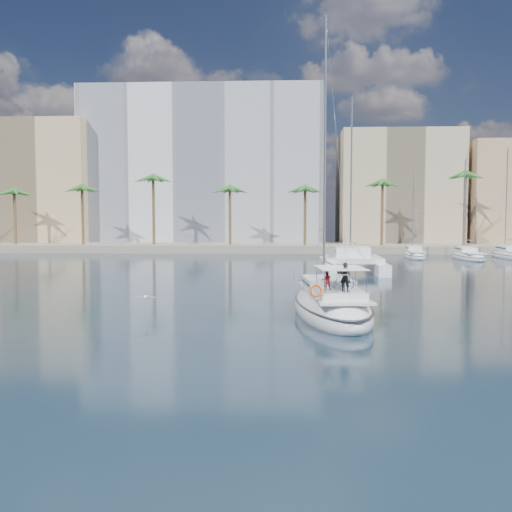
{
  "coord_description": "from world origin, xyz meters",
  "views": [
    {
      "loc": [
        2.34,
        -30.8,
        5.63
      ],
      "look_at": [
        0.76,
        1.5,
        3.37
      ],
      "focal_mm": 40.0,
      "sensor_mm": 36.0,
      "label": 1
    }
  ],
  "objects": [
    {
      "name": "building_beige",
      "position": [
        22.0,
        70.0,
        10.0
      ],
      "size": [
        20.0,
        14.0,
        20.0
      ],
      "primitive_type": "cube",
      "color": "tan",
      "rests_on": "ground"
    },
    {
      "name": "ground",
      "position": [
        0.0,
        0.0,
        0.0
      ],
      "size": [
        160.0,
        160.0,
        0.0
      ],
      "primitive_type": "plane",
      "color": "black",
      "rests_on": "ground"
    },
    {
      "name": "seagull",
      "position": [
        -5.45,
        0.82,
        1.07
      ],
      "size": [
        1.17,
        0.5,
        0.22
      ],
      "color": "silver",
      "rests_on": "ground"
    },
    {
      "name": "catamaran",
      "position": [
        9.32,
        27.73,
        1.16
      ],
      "size": [
        6.54,
        12.55,
        18.01
      ],
      "rotation": [
        0.0,
        0.0,
        -0.03
      ],
      "color": "white",
      "rests_on": "ground"
    },
    {
      "name": "palm_right",
      "position": [
        34.0,
        57.0,
        10.28
      ],
      "size": [
        3.6,
        3.6,
        12.3
      ],
      "color": "brown",
      "rests_on": "ground"
    },
    {
      "name": "palm_centre",
      "position": [
        0.0,
        57.0,
        10.28
      ],
      "size": [
        3.6,
        3.6,
        12.3
      ],
      "color": "brown",
      "rests_on": "ground"
    },
    {
      "name": "main_sloop",
      "position": [
        5.05,
        1.55,
        0.55
      ],
      "size": [
        5.07,
        12.75,
        18.46
      ],
      "rotation": [
        0.0,
        0.0,
        0.09
      ],
      "color": "white",
      "rests_on": "ground"
    },
    {
      "name": "moored_yacht_b",
      "position": [
        26.5,
        45.0,
        0.0
      ],
      "size": [
        3.32,
        10.83,
        13.72
      ],
      "primitive_type": null,
      "rotation": [
        0.0,
        0.0,
        -0.02
      ],
      "color": "white",
      "rests_on": "ground"
    },
    {
      "name": "building_tan_left",
      "position": [
        -42.0,
        69.0,
        11.0
      ],
      "size": [
        22.0,
        14.0,
        22.0
      ],
      "primitive_type": "cube",
      "color": "tan",
      "rests_on": "ground"
    },
    {
      "name": "quay",
      "position": [
        0.0,
        61.0,
        0.6
      ],
      "size": [
        120.0,
        14.0,
        1.2
      ],
      "primitive_type": "cube",
      "color": "gray",
      "rests_on": "ground"
    },
    {
      "name": "moored_yacht_a",
      "position": [
        20.0,
        47.0,
        0.0
      ],
      "size": [
        3.37,
        9.52,
        11.9
      ],
      "primitive_type": null,
      "rotation": [
        0.0,
        0.0,
        -0.07
      ],
      "color": "white",
      "rests_on": "ground"
    },
    {
      "name": "building_modern",
      "position": [
        -12.0,
        73.0,
        14.0
      ],
      "size": [
        42.0,
        16.0,
        28.0
      ],
      "primitive_type": "cube",
      "color": "silver",
      "rests_on": "ground"
    },
    {
      "name": "palm_left",
      "position": [
        -34.0,
        57.0,
        10.28
      ],
      "size": [
        3.6,
        3.6,
        12.3
      ],
      "color": "brown",
      "rests_on": "ground"
    },
    {
      "name": "moored_yacht_c",
      "position": [
        33.0,
        47.0,
        0.0
      ],
      "size": [
        3.98,
        12.33,
        15.54
      ],
      "primitive_type": null,
      "rotation": [
        0.0,
        0.0,
        0.03
      ],
      "color": "white",
      "rests_on": "ground"
    }
  ]
}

